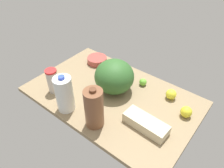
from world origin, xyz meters
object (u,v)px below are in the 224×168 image
at_px(milk_jug, 64,94).
at_px(lemon_loose, 171,94).
at_px(tumbler_cup, 53,81).
at_px(watermelon, 114,77).
at_px(mixing_bowl, 97,60).
at_px(lemon_near_front, 186,112).
at_px(egg_carton, 146,124).
at_px(lime_far_back, 143,82).
at_px(chocolate_milk_jug, 94,108).

xyz_separation_m(milk_jug, lemon_loose, (0.50, 0.52, -0.09)).
xyz_separation_m(tumbler_cup, milk_jug, (0.20, -0.07, 0.03)).
relative_size(watermelon, milk_jug, 1.05).
distance_m(mixing_bowl, lemon_near_front, 0.87).
height_order(watermelon, egg_carton, watermelon).
height_order(watermelon, lime_far_back, watermelon).
distance_m(chocolate_milk_jug, lemon_loose, 0.58).
bearing_deg(watermelon, mixing_bowl, 150.42).
xyz_separation_m(mixing_bowl, milk_jug, (0.21, -0.54, 0.10)).
relative_size(milk_jug, lemon_near_front, 3.64).
distance_m(egg_carton, lemon_near_front, 0.28).
height_order(lemon_loose, lemon_near_front, same).
bearing_deg(lemon_near_front, milk_jug, -146.64).
distance_m(watermelon, tumbler_cup, 0.44).
relative_size(egg_carton, mixing_bowl, 1.69).
relative_size(mixing_bowl, milk_jug, 0.62).
bearing_deg(milk_jug, egg_carton, 20.73).
height_order(mixing_bowl, milk_jug, milk_jug).
xyz_separation_m(milk_jug, lime_far_back, (0.27, 0.53, -0.10)).
bearing_deg(chocolate_milk_jug, egg_carton, 32.84).
bearing_deg(egg_carton, milk_jug, -156.61).
bearing_deg(chocolate_milk_jug, lemon_loose, 62.47).
relative_size(chocolate_milk_jug, lemon_loose, 3.83).
height_order(chocolate_milk_jug, watermelon, chocolate_milk_jug).
relative_size(mixing_bowl, lemon_loose, 2.27).
bearing_deg(mixing_bowl, tumbler_cup, -89.50).
relative_size(chocolate_milk_jug, tumbler_cup, 1.52).
bearing_deg(lemon_loose, egg_carton, -89.95).
relative_size(watermelon, tumbler_cup, 1.52).
bearing_deg(lime_far_back, milk_jug, -116.90).
distance_m(egg_carton, mixing_bowl, 0.79).
distance_m(tumbler_cup, milk_jug, 0.22).
distance_m(milk_jug, lime_far_back, 0.60).
bearing_deg(lemon_near_front, egg_carton, -122.39).
bearing_deg(tumbler_cup, lemon_near_front, 23.04).
relative_size(tumbler_cup, lemon_near_front, 2.51).
bearing_deg(milk_jug, watermelon, 69.40).
bearing_deg(lemon_loose, lime_far_back, 179.10).
xyz_separation_m(chocolate_milk_jug, egg_carton, (0.26, 0.17, -0.10)).
bearing_deg(tumbler_cup, mixing_bowl, 90.50).
xyz_separation_m(egg_carton, milk_jug, (-0.50, -0.19, 0.09)).
distance_m(chocolate_milk_jug, egg_carton, 0.33).
height_order(chocolate_milk_jug, lime_far_back, chocolate_milk_jug).
bearing_deg(egg_carton, lemon_near_front, 60.27).
xyz_separation_m(watermelon, lime_far_back, (0.14, 0.18, -0.09)).
bearing_deg(tumbler_cup, egg_carton, 9.97).
distance_m(watermelon, mixing_bowl, 0.40).
bearing_deg(watermelon, egg_carton, -23.37).
relative_size(tumbler_cup, mixing_bowl, 1.11).
height_order(tumbler_cup, mixing_bowl, tumbler_cup).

